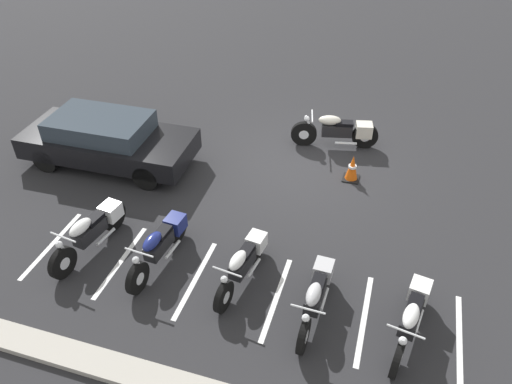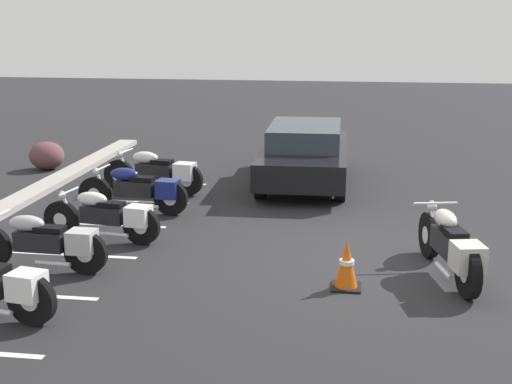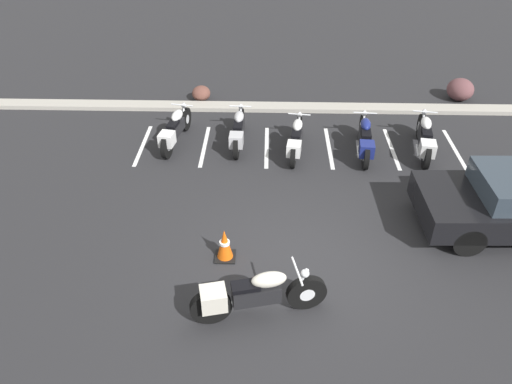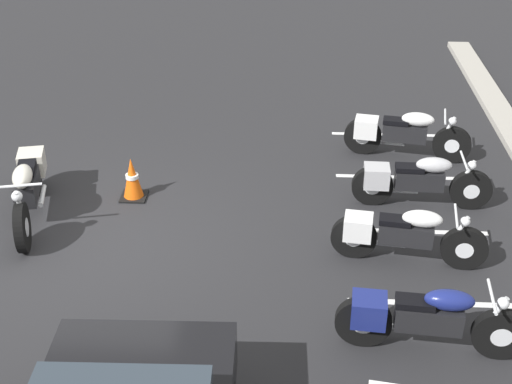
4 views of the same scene
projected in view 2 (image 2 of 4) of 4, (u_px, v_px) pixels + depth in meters
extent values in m
plane|color=#262628|center=(368.00, 258.00, 10.84)|extent=(60.00, 60.00, 0.00)
cylinder|color=black|center=(429.00, 235.00, 10.81)|extent=(0.71, 0.28, 0.69)
cylinder|color=silver|center=(429.00, 235.00, 10.81)|extent=(0.29, 0.19, 0.26)
cylinder|color=black|center=(468.00, 272.00, 9.23)|extent=(0.71, 0.28, 0.69)
cylinder|color=silver|center=(468.00, 272.00, 9.23)|extent=(0.29, 0.19, 0.26)
cube|color=black|center=(449.00, 243.00, 9.93)|extent=(0.85, 0.46, 0.32)
ellipsoid|color=beige|center=(445.00, 219.00, 10.06)|extent=(0.64, 0.40, 0.25)
cube|color=black|center=(455.00, 232.00, 9.70)|extent=(0.51, 0.35, 0.08)
cube|color=beige|center=(468.00, 257.00, 9.23)|extent=(0.49, 0.46, 0.36)
cylinder|color=silver|center=(433.00, 220.00, 10.62)|extent=(0.28, 0.12, 0.56)
cylinder|color=silver|center=(435.00, 203.00, 10.49)|extent=(0.18, 0.65, 0.04)
sphere|color=silver|center=(432.00, 206.00, 10.64)|extent=(0.15, 0.15, 0.15)
cylinder|color=silver|center=(444.00, 271.00, 9.74)|extent=(0.58, 0.20, 0.07)
cylinder|color=black|center=(31.00, 300.00, 8.41)|extent=(0.23, 0.65, 0.64)
cylinder|color=silver|center=(31.00, 300.00, 8.41)|extent=(0.16, 0.26, 0.24)
cube|color=white|center=(27.00, 286.00, 8.38)|extent=(0.41, 0.44, 0.33)
cylinder|color=black|center=(86.00, 253.00, 10.09)|extent=(0.13, 0.63, 0.62)
cylinder|color=silver|center=(86.00, 253.00, 10.09)|extent=(0.13, 0.24, 0.24)
cube|color=black|center=(40.00, 241.00, 10.17)|extent=(0.29, 0.73, 0.28)
ellipsoid|color=#B7B7BC|center=(27.00, 223.00, 10.14)|extent=(0.26, 0.54, 0.23)
cube|color=black|center=(50.00, 229.00, 10.10)|extent=(0.24, 0.42, 0.08)
cube|color=#B7B7BC|center=(82.00, 241.00, 10.05)|extent=(0.35, 0.39, 0.32)
cylinder|color=silver|center=(53.00, 264.00, 10.07)|extent=(0.08, 0.52, 0.07)
cylinder|color=black|center=(62.00, 219.00, 11.79)|extent=(0.19, 0.62, 0.62)
cylinder|color=silver|center=(62.00, 219.00, 11.79)|extent=(0.15, 0.25, 0.23)
cylinder|color=black|center=(142.00, 226.00, 11.39)|extent=(0.19, 0.62, 0.62)
cylinder|color=silver|center=(142.00, 226.00, 11.39)|extent=(0.15, 0.25, 0.23)
cube|color=black|center=(103.00, 214.00, 11.55)|extent=(0.36, 0.74, 0.28)
ellipsoid|color=white|center=(92.00, 199.00, 11.54)|extent=(0.31, 0.55, 0.22)
cube|color=black|center=(111.00, 204.00, 11.46)|extent=(0.28, 0.44, 0.07)
cube|color=white|center=(138.00, 216.00, 11.37)|extent=(0.38, 0.42, 0.32)
cylinder|color=silver|center=(67.00, 205.00, 11.70)|extent=(0.09, 0.25, 0.50)
cylinder|color=silver|center=(69.00, 191.00, 11.63)|extent=(0.58, 0.11, 0.03)
sphere|color=silver|center=(63.00, 195.00, 11.68)|extent=(0.13, 0.13, 0.13)
cylinder|color=silver|center=(113.00, 234.00, 11.43)|extent=(0.13, 0.52, 0.07)
cylinder|color=black|center=(95.00, 194.00, 13.42)|extent=(0.17, 0.65, 0.64)
cylinder|color=silver|center=(95.00, 194.00, 13.42)|extent=(0.14, 0.25, 0.24)
cylinder|color=black|center=(171.00, 198.00, 13.08)|extent=(0.17, 0.65, 0.64)
cylinder|color=silver|center=(171.00, 198.00, 13.08)|extent=(0.14, 0.25, 0.24)
cube|color=black|center=(135.00, 188.00, 13.20)|extent=(0.34, 0.76, 0.29)
ellipsoid|color=navy|center=(124.00, 174.00, 13.18)|extent=(0.30, 0.57, 0.23)
cube|color=black|center=(143.00, 179.00, 13.12)|extent=(0.27, 0.45, 0.08)
cube|color=navy|center=(168.00, 189.00, 13.05)|extent=(0.38, 0.42, 0.33)
cylinder|color=silver|center=(100.00, 181.00, 13.33)|extent=(0.08, 0.26, 0.52)
cylinder|color=silver|center=(102.00, 168.00, 13.26)|extent=(0.60, 0.09, 0.04)
sphere|color=silver|center=(96.00, 172.00, 13.31)|extent=(0.14, 0.14, 0.14)
cylinder|color=silver|center=(145.00, 206.00, 13.09)|extent=(0.12, 0.54, 0.07)
cylinder|color=black|center=(119.00, 175.00, 14.94)|extent=(0.22, 0.67, 0.66)
cylinder|color=silver|center=(119.00, 175.00, 14.94)|extent=(0.16, 0.27, 0.25)
cylinder|color=black|center=(187.00, 180.00, 14.49)|extent=(0.22, 0.67, 0.66)
cylinder|color=silver|center=(187.00, 180.00, 14.49)|extent=(0.16, 0.27, 0.25)
cube|color=black|center=(155.00, 171.00, 14.66)|extent=(0.39, 0.79, 0.30)
ellipsoid|color=white|center=(145.00, 157.00, 14.66)|extent=(0.34, 0.59, 0.24)
cube|color=black|center=(162.00, 162.00, 14.57)|extent=(0.30, 0.47, 0.08)
cube|color=white|center=(185.00, 171.00, 14.46)|extent=(0.41, 0.45, 0.34)
cylinder|color=silver|center=(124.00, 163.00, 14.84)|extent=(0.10, 0.27, 0.53)
cylinder|color=silver|center=(126.00, 151.00, 14.76)|extent=(0.62, 0.13, 0.04)
sphere|color=silver|center=(120.00, 155.00, 14.82)|extent=(0.14, 0.14, 0.14)
cylinder|color=silver|center=(163.00, 187.00, 14.54)|extent=(0.15, 0.55, 0.07)
cylinder|color=black|center=(340.00, 185.00, 14.09)|extent=(0.65, 0.24, 0.64)
cylinder|color=black|center=(261.00, 183.00, 14.28)|extent=(0.65, 0.24, 0.64)
cylinder|color=black|center=(341.00, 158.00, 16.74)|extent=(0.65, 0.24, 0.64)
cylinder|color=black|center=(274.00, 157.00, 16.93)|extent=(0.65, 0.24, 0.64)
cube|color=black|center=(304.00, 159.00, 15.45)|extent=(4.34, 1.90, 0.55)
cube|color=#2D3842|center=(305.00, 135.00, 15.47)|extent=(2.44, 1.57, 0.45)
ellipsoid|color=brown|center=(47.00, 156.00, 16.98)|extent=(1.08, 1.10, 0.67)
cube|color=black|center=(346.00, 287.00, 9.63)|extent=(0.40, 0.40, 0.03)
cone|color=#EA590F|center=(347.00, 264.00, 9.55)|extent=(0.32, 0.32, 0.67)
cylinder|color=white|center=(347.00, 262.00, 9.55)|extent=(0.20, 0.20, 0.06)
cube|color=white|center=(22.00, 295.00, 9.40)|extent=(0.10, 2.10, 0.00)
cube|color=white|center=(71.00, 255.00, 10.97)|extent=(0.10, 2.10, 0.00)
cube|color=white|center=(108.00, 225.00, 12.54)|extent=(0.10, 2.10, 0.00)
cube|color=white|center=(136.00, 201.00, 14.11)|extent=(0.10, 2.10, 0.00)
cube|color=white|center=(159.00, 183.00, 15.68)|extent=(0.10, 2.10, 0.00)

